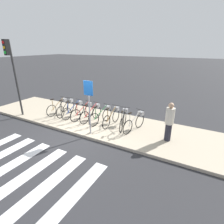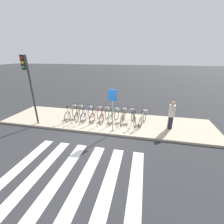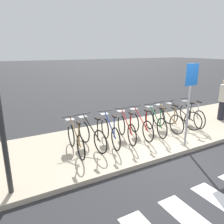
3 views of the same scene
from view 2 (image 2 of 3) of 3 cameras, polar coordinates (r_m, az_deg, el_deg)
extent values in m
plane|color=#2D2D30|center=(8.38, -5.19, -8.48)|extent=(120.00, 120.00, 0.00)
cube|color=#B7A88E|center=(9.71, -2.41, -3.65)|extent=(13.15, 3.19, 0.12)
torus|color=black|center=(9.81, -16.62, -1.78)|extent=(0.08, 0.67, 0.67)
torus|color=black|center=(10.54, -14.01, 0.08)|extent=(0.08, 0.67, 0.67)
cylinder|color=olive|center=(10.08, -15.41, 0.61)|extent=(0.09, 0.94, 0.57)
cylinder|color=olive|center=(9.80, -16.41, 0.13)|extent=(0.03, 0.03, 0.60)
cube|color=black|center=(9.70, -16.61, 1.90)|extent=(0.08, 0.20, 0.04)
cylinder|color=#262626|center=(10.36, -14.28, 3.03)|extent=(0.46, 0.05, 0.02)
cube|color=gray|center=(10.45, -14.06, 2.12)|extent=(0.25, 0.21, 0.18)
torus|color=black|center=(9.61, -13.33, -1.93)|extent=(0.11, 0.67, 0.67)
torus|color=black|center=(10.42, -11.72, 0.03)|extent=(0.11, 0.67, 0.67)
cylinder|color=black|center=(9.92, -12.61, 0.54)|extent=(0.13, 0.94, 0.57)
cylinder|color=black|center=(9.61, -13.24, 0.02)|extent=(0.04, 0.04, 0.60)
cube|color=black|center=(9.50, -13.40, 1.83)|extent=(0.09, 0.21, 0.04)
cylinder|color=#262626|center=(10.23, -11.95, 3.01)|extent=(0.46, 0.07, 0.02)
cube|color=gray|center=(10.34, -11.79, 2.10)|extent=(0.26, 0.22, 0.18)
torus|color=black|center=(9.40, -10.86, -2.26)|extent=(0.13, 0.67, 0.67)
torus|color=black|center=(10.13, -8.20, -0.35)|extent=(0.13, 0.67, 0.67)
cylinder|color=navy|center=(9.66, -9.58, 0.21)|extent=(0.17, 0.93, 0.57)
cylinder|color=navy|center=(9.39, -10.59, -0.28)|extent=(0.04, 0.04, 0.60)
cube|color=black|center=(9.28, -10.72, 1.57)|extent=(0.10, 0.21, 0.04)
cylinder|color=#262626|center=(9.94, -8.37, 2.72)|extent=(0.46, 0.09, 0.02)
cube|color=gray|center=(10.04, -8.17, 1.78)|extent=(0.27, 0.23, 0.18)
torus|color=black|center=(9.23, -7.55, -2.50)|extent=(0.17, 0.67, 0.67)
torus|color=black|center=(9.96, -4.79, -0.58)|extent=(0.17, 0.67, 0.67)
cylinder|color=red|center=(9.49, -6.18, 0.00)|extent=(0.22, 0.93, 0.57)
cylinder|color=red|center=(9.22, -7.23, -0.49)|extent=(0.04, 0.04, 0.60)
cube|color=black|center=(9.10, -7.32, 1.40)|extent=(0.11, 0.21, 0.04)
cylinder|color=#262626|center=(9.77, -4.90, 2.54)|extent=(0.46, 0.12, 0.02)
cube|color=gray|center=(9.87, -4.72, 1.58)|extent=(0.28, 0.25, 0.18)
torus|color=black|center=(9.06, -4.09, -2.84)|extent=(0.13, 0.67, 0.67)
torus|color=black|center=(9.84, -1.90, -0.81)|extent=(0.13, 0.67, 0.67)
cylinder|color=red|center=(9.34, -2.98, -0.25)|extent=(0.16, 0.93, 0.57)
cylinder|color=red|center=(9.05, -3.81, -0.79)|extent=(0.04, 0.04, 0.60)
cube|color=black|center=(8.93, -3.86, 1.13)|extent=(0.10, 0.21, 0.04)
cylinder|color=#262626|center=(9.64, -1.94, 2.34)|extent=(0.46, 0.09, 0.02)
cube|color=gray|center=(9.74, -1.82, 1.38)|extent=(0.27, 0.23, 0.18)
torus|color=black|center=(8.93, -0.63, -3.15)|extent=(0.19, 0.66, 0.67)
torus|color=black|center=(9.70, 1.78, -1.13)|extent=(0.19, 0.66, 0.67)
cylinder|color=#267238|center=(9.21, 0.63, -0.55)|extent=(0.25, 0.92, 0.57)
cylinder|color=#267238|center=(8.92, -0.28, -1.07)|extent=(0.04, 0.04, 0.60)
cube|color=black|center=(8.80, -0.28, 0.87)|extent=(0.11, 0.21, 0.04)
cylinder|color=#262626|center=(9.50, 1.81, 2.06)|extent=(0.45, 0.13, 0.02)
cube|color=gray|center=(9.61, 1.92, 1.08)|extent=(0.28, 0.25, 0.18)
torus|color=black|center=(8.85, 3.67, -3.42)|extent=(0.06, 0.67, 0.67)
torus|color=black|center=(9.69, 4.68, -1.22)|extent=(0.06, 0.67, 0.67)
cylinder|color=olive|center=(9.16, 4.24, -0.72)|extent=(0.06, 0.94, 0.57)
cylinder|color=olive|center=(8.85, 3.87, -1.30)|extent=(0.03, 0.03, 0.60)
cube|color=black|center=(8.73, 3.92, 0.65)|extent=(0.08, 0.20, 0.04)
cylinder|color=#262626|center=(9.49, 4.78, 1.97)|extent=(0.46, 0.04, 0.02)
cube|color=gray|center=(9.60, 4.80, 1.00)|extent=(0.25, 0.21, 0.18)
torus|color=black|center=(8.78, 8.67, -3.85)|extent=(0.20, 0.66, 0.67)
torus|color=black|center=(9.61, 7.71, -1.54)|extent=(0.20, 0.66, 0.67)
cylinder|color=black|center=(9.09, 8.25, -1.08)|extent=(0.26, 0.92, 0.57)
cylinder|color=black|center=(8.77, 8.63, -1.71)|extent=(0.04, 0.04, 0.60)
cube|color=black|center=(8.65, 8.75, 0.26)|extent=(0.12, 0.21, 0.04)
cylinder|color=#262626|center=(9.40, 7.87, 1.67)|extent=(0.45, 0.14, 0.02)
cube|color=gray|center=(9.51, 7.77, 0.70)|extent=(0.28, 0.25, 0.18)
torus|color=black|center=(8.77, 10.75, -4.02)|extent=(0.20, 0.66, 0.67)
torus|color=black|center=(9.59, 12.34, -1.91)|extent=(0.20, 0.66, 0.67)
cylinder|color=beige|center=(9.07, 11.70, -1.35)|extent=(0.27, 0.92, 0.57)
cylinder|color=beige|center=(8.76, 11.12, -1.91)|extent=(0.04, 0.04, 0.60)
cube|color=black|center=(8.64, 11.27, 0.06)|extent=(0.12, 0.21, 0.04)
cylinder|color=#262626|center=(9.38, 12.61, 1.31)|extent=(0.45, 0.14, 0.02)
cube|color=gray|center=(9.49, 12.59, 0.32)|extent=(0.28, 0.25, 0.18)
cylinder|color=#23232D|center=(9.17, 21.30, -3.74)|extent=(0.26, 0.26, 0.75)
cylinder|color=beige|center=(8.91, 21.89, 0.40)|extent=(0.34, 0.34, 0.67)
sphere|color=tan|center=(8.78, 22.28, 3.10)|extent=(0.22, 0.22, 0.22)
cylinder|color=#2D2D2D|center=(9.83, -28.11, 6.83)|extent=(0.10, 0.10, 3.99)
cube|color=black|center=(9.50, -30.53, 16.00)|extent=(0.24, 0.20, 0.75)
sphere|color=red|center=(9.42, -31.21, 17.25)|extent=(0.14, 0.14, 0.14)
sphere|color=gold|center=(9.43, -30.94, 15.87)|extent=(0.14, 0.14, 0.14)
sphere|color=green|center=(9.44, -30.67, 14.50)|extent=(0.14, 0.14, 0.14)
cylinder|color=#99999E|center=(7.91, 0.23, 0.25)|extent=(0.06, 0.06, 2.38)
cube|color=#1959B2|center=(7.62, 0.21, 6.46)|extent=(0.44, 0.03, 0.60)
camera|label=1|loc=(3.07, 70.91, 1.16)|focal=28.00mm
camera|label=3|loc=(7.17, -51.09, 2.97)|focal=35.00mm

